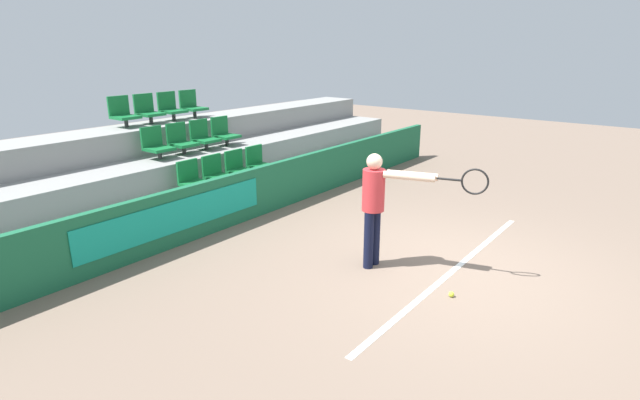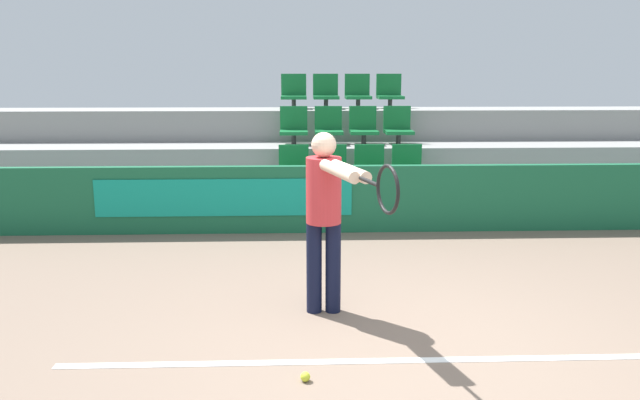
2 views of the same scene
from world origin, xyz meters
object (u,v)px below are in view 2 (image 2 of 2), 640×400
stadium_chair_4 (294,127)px  stadium_chair_9 (326,93)px  stadium_chair_7 (398,127)px  stadium_chair_11 (390,93)px  stadium_chair_1 (332,168)px  stadium_chair_2 (370,168)px  stadium_chair_5 (329,127)px  stadium_chair_0 (294,168)px  stadium_chair_3 (408,167)px  stadium_chair_10 (358,93)px  stadium_chair_6 (363,127)px  stadium_chair_8 (294,93)px  tennis_ball (305,377)px  tennis_player (327,207)px

stadium_chair_4 → stadium_chair_9: stadium_chair_9 is taller
stadium_chair_7 → stadium_chair_11: 1.04m
stadium_chair_1 → stadium_chair_4: bearing=119.2°
stadium_chair_1 → stadium_chair_2: bearing=0.0°
stadium_chair_4 → stadium_chair_11: size_ratio=1.00×
stadium_chair_2 → stadium_chair_5: size_ratio=1.00×
stadium_chair_0 → stadium_chair_3: (1.56, 0.00, 0.00)m
stadium_chair_11 → stadium_chair_10: bearing=180.0°
stadium_chair_6 → stadium_chair_7: same height
stadium_chair_0 → stadium_chair_4: 1.04m
stadium_chair_11 → stadium_chair_6: bearing=-119.2°
stadium_chair_5 → stadium_chair_10: 1.16m
stadium_chair_1 → stadium_chair_4: size_ratio=1.00×
stadium_chair_1 → stadium_chair_6: 1.16m
stadium_chair_7 → stadium_chair_8: bearing=149.2°
stadium_chair_2 → stadium_chair_8: 2.33m
stadium_chair_11 → stadium_chair_4: bearing=-149.2°
stadium_chair_6 → tennis_ball: size_ratio=8.39×
stadium_chair_4 → stadium_chair_7: (1.56, 0.00, 0.00)m
stadium_chair_5 → stadium_chair_9: size_ratio=1.00×
stadium_chair_0 → stadium_chair_4: bearing=90.0°
tennis_ball → stadium_chair_6: bearing=80.2°
stadium_chair_9 → stadium_chair_10: (0.52, 0.00, 0.00)m
tennis_player → stadium_chair_8: bearing=76.5°
stadium_chair_4 → stadium_chair_8: (0.00, 0.93, 0.47)m
stadium_chair_1 → stadium_chair_11: 2.33m
stadium_chair_7 → stadium_chair_8: (-1.56, 0.93, 0.47)m
stadium_chair_6 → stadium_chair_9: 1.16m
stadium_chair_8 → stadium_chair_10: bearing=0.0°
stadium_chair_3 → stadium_chair_8: bearing=130.0°
stadium_chair_4 → tennis_player: 4.36m
stadium_chair_2 → stadium_chair_4: stadium_chair_4 is taller
stadium_chair_1 → stadium_chair_7: 1.47m
stadium_chair_3 → stadium_chair_8: 2.60m
stadium_chair_6 → tennis_ball: stadium_chair_6 is taller
stadium_chair_0 → stadium_chair_6: bearing=41.8°
tennis_player → stadium_chair_6: bearing=63.5°
stadium_chair_5 → stadium_chair_1: bearing=-90.0°
stadium_chair_1 → tennis_player: 3.43m
stadium_chair_0 → tennis_ball: size_ratio=8.39×
stadium_chair_7 → stadium_chair_9: size_ratio=1.00×
stadium_chair_3 → tennis_player: tennis_player is taller
stadium_chair_2 → stadium_chair_6: 1.04m
stadium_chair_2 → stadium_chair_11: bearing=74.4°
stadium_chair_4 → stadium_chair_8: size_ratio=1.00×
stadium_chair_0 → tennis_ball: (0.09, -4.55, -0.69)m
stadium_chair_2 → stadium_chair_7: 1.16m
stadium_chair_5 → stadium_chair_3: bearing=-41.8°
stadium_chair_9 → stadium_chair_11: same height
stadium_chair_1 → tennis_player: bearing=-93.9°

